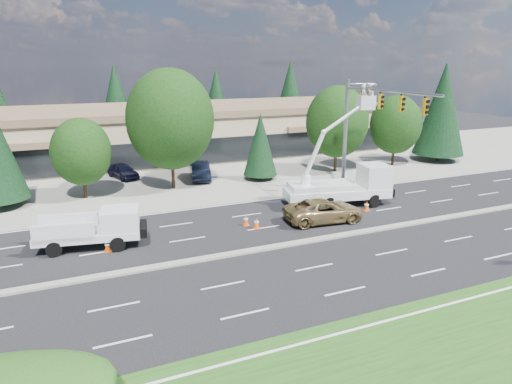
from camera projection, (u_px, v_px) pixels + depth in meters
name	position (u px, v px, depth m)	size (l,w,h in m)	color
ground	(286.00, 246.00, 26.42)	(140.00, 140.00, 0.00)	black
concrete_apron	(192.00, 173.00, 44.08)	(140.00, 22.00, 0.01)	gray
road_median	(286.00, 245.00, 26.40)	(120.00, 0.55, 0.12)	gray
strip_mall	(167.00, 130.00, 52.12)	(50.40, 15.40, 5.50)	tan
tree_front_c	(81.00, 152.00, 34.85)	(4.51, 4.51, 6.26)	#332114
tree_front_d	(170.00, 119.00, 36.94)	(7.14, 7.14, 9.90)	#332114
tree_front_e	(260.00, 144.00, 40.70)	(3.05, 3.05, 6.01)	#332114
tree_front_f	(337.00, 122.00, 43.32)	(5.94, 5.94, 8.24)	#332114
tree_front_g	(396.00, 125.00, 46.17)	(5.17, 5.17, 7.17)	#332114
tree_front_h	(442.00, 109.00, 48.08)	(5.27, 5.27, 10.39)	#332114
tree_back_b	(116.00, 100.00, 60.49)	(5.19, 5.19, 10.23)	#332114
tree_back_c	(216.00, 100.00, 65.93)	(4.86, 4.86, 9.57)	#332114
tree_back_d	(290.00, 93.00, 70.35)	(5.43, 5.43, 10.70)	#332114
signal_mast	(363.00, 119.00, 34.82)	(2.76, 10.16, 9.00)	gray
utility_pickup	(96.00, 232.00, 26.03)	(6.01, 3.13, 2.19)	white
bucket_truck	(346.00, 181.00, 33.60)	(8.08, 3.87, 8.84)	white
traffic_cone_a	(107.00, 246.00, 25.51)	(0.40, 0.40, 0.70)	#F45107
traffic_cone_b	(246.00, 220.00, 29.66)	(0.40, 0.40, 0.70)	#F45107
traffic_cone_c	(257.00, 223.00, 29.11)	(0.40, 0.40, 0.70)	#F45107
traffic_cone_d	(367.00, 206.00, 32.63)	(0.40, 0.40, 0.70)	#F45107
minivan	(324.00, 211.00, 30.31)	(2.47, 5.36, 1.49)	#9C804B
parked_car_west	(123.00, 171.00, 41.73)	(1.63, 4.05, 1.38)	black
parked_car_east	(200.00, 171.00, 41.40)	(1.64, 4.69, 1.55)	black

